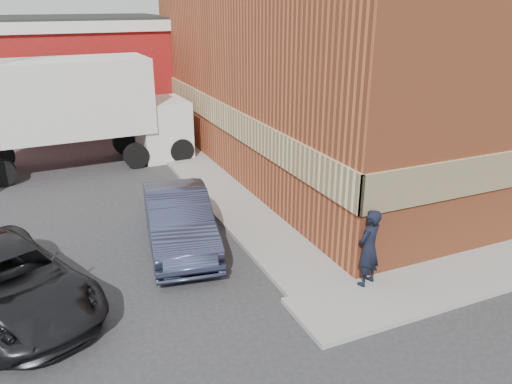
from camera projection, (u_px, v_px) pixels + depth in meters
name	position (u px, v px, depth m)	size (l,w,h in m)	color
ground	(300.00, 298.00, 11.49)	(90.00, 90.00, 0.00)	#28282B
brick_building	(379.00, 44.00, 20.67)	(14.25, 18.25, 9.36)	#AA4E2C
sidewalk_west	(202.00, 174.00, 19.36)	(1.80, 18.00, 0.12)	gray
warehouse	(8.00, 75.00, 25.23)	(16.30, 8.30, 5.60)	maroon
man	(369.00, 248.00, 11.51)	(0.69, 0.45, 1.89)	black
sedan	(179.00, 220.00, 13.64)	(1.67, 4.78, 1.58)	#2C324A
suv_a	(10.00, 282.00, 10.77)	(2.38, 5.17, 1.44)	black
box_truck	(85.00, 106.00, 19.70)	(8.79, 2.90, 4.30)	silver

